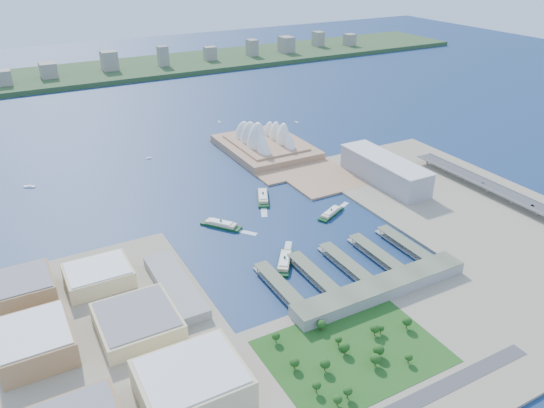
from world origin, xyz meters
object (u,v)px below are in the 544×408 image
ferry_b (263,196)px  car_b (533,205)px  toaster_building (384,170)px  ferry_c (285,260)px  ferry_d (331,212)px  ferry_a (221,223)px  car_c (483,183)px  opera_house (265,133)px

ferry_b → car_b: size_ratio=12.73×
toaster_building → ferry_b: toaster_building is taller
ferry_c → ferry_d: size_ratio=1.11×
ferry_a → ferry_c: (27.30, -111.88, 0.08)m
toaster_building → car_c: (101.00, -93.16, -5.02)m
toaster_building → ferry_d: toaster_building is taller
ferry_c → ferry_b: bearing=-73.5°
toaster_building → car_c: toaster_building is taller
opera_house → ferry_c: opera_house is taller
car_b → ferry_a: bearing=155.3°
ferry_a → ferry_c: size_ratio=0.98×
car_c → car_b: bearing=-90.0°
ferry_d → car_c: (225.71, -46.85, 10.90)m
ferry_b → ferry_d: (56.04, -84.27, -0.79)m
car_b → toaster_building: bearing=120.2°
ferry_c → car_b: (337.23, -55.69, 10.51)m
car_b → opera_house: bearing=117.1°
ferry_b → ferry_a: bearing=-126.1°
opera_house → toaster_building: bearing=-65.8°
ferry_c → ferry_d: (111.53, 71.79, -0.50)m
ferry_b → ferry_d: size_ratio=1.17×
ferry_c → ferry_d: bearing=-111.1°
opera_house → ferry_b: 187.62m
ferry_b → ferry_d: ferry_b is taller
ferry_b → car_b: (281.75, -211.75, 10.22)m
ferry_d → car_b: 259.45m
car_c → opera_house: bearing=123.1°
ferry_b → ferry_c: size_ratio=1.06×
ferry_c → toaster_building: bearing=-117.3°
toaster_building → ferry_a: size_ratio=2.93×
ferry_a → ferry_b: (82.79, 44.17, 0.37)m
car_c → ferry_c: bearing=-175.8°
ferry_d → car_b: size_ratio=10.87×
ferry_a → car_c: 374.91m
opera_house → ferry_a: 270.86m
opera_house → ferry_a: size_ratio=3.41×
toaster_building → car_b: bearing=-59.8°
ferry_b → ferry_d: 101.20m
opera_house → ferry_b: size_ratio=3.17×
ferry_b → opera_house: bearing=86.5°
toaster_building → car_c: size_ratio=35.45×
toaster_building → ferry_c: size_ratio=2.89×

